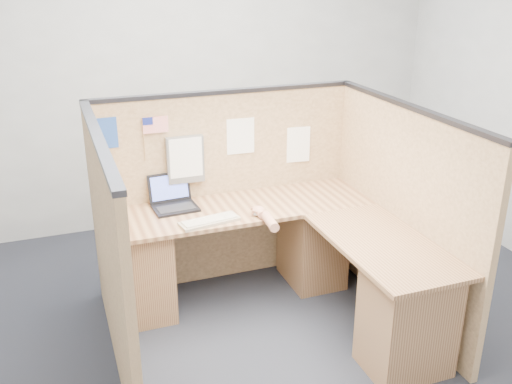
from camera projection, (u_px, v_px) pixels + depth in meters
name	position (u px, v px, depth m)	size (l,w,h in m)	color
floor	(273.00, 342.00, 3.86)	(5.00, 5.00, 0.00)	black
wall_back	(185.00, 78.00, 5.31)	(5.00, 5.00, 0.00)	#A5A8AB
cubicle_partitions	(252.00, 214.00, 3.95)	(2.06, 1.83, 1.53)	olive
l_desk	(283.00, 267.00, 4.02)	(1.95, 1.75, 0.73)	brown
laptop	(173.00, 199.00, 4.16)	(0.33, 0.32, 0.23)	black
keyboard	(209.00, 221.00, 3.91)	(0.43, 0.21, 0.03)	gray
mouse	(258.00, 213.00, 4.02)	(0.10, 0.06, 0.04)	silver
hand_forearm	(266.00, 218.00, 3.90)	(0.10, 0.36, 0.08)	tan
blue_poster	(105.00, 133.00, 3.95)	(0.16, 0.00, 0.22)	#204397
american_flag	(153.00, 126.00, 4.03)	(0.19, 0.01, 0.32)	olive
file_holder	(185.00, 159.00, 4.19)	(0.28, 0.05, 0.35)	slate
paper_left	(241.00, 136.00, 4.31)	(0.22, 0.00, 0.27)	white
paper_right	(296.00, 145.00, 4.50)	(0.22, 0.00, 0.29)	white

